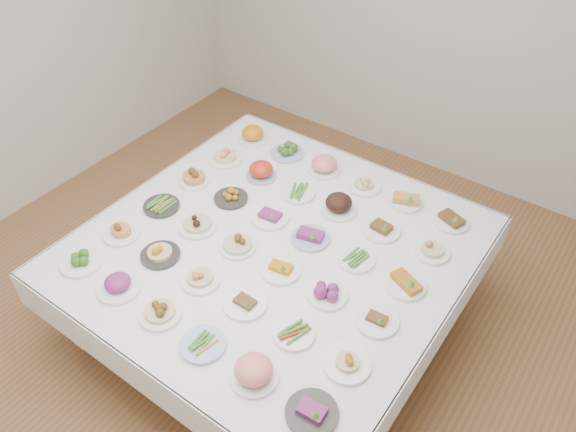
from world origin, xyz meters
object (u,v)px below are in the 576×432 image
Objects in this scene: dish_0 at (80,260)px; dish_35 at (452,218)px; display_table at (274,251)px; dish_18 at (194,176)px.

dish_0 is 1.08× the size of dish_35.
display_table is at bearing 44.48° from dish_0.
display_table is 10.56× the size of dish_18.
dish_35 is at bearing 21.59° from dish_18.
dish_18 is 1.81m from dish_35.
dish_18 is 0.93× the size of dish_35.
dish_18 reaches higher than display_table.
display_table is 9.12× the size of dish_0.
dish_0 is at bearing -135.09° from dish_35.
dish_18 is at bearing 90.10° from dish_0.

